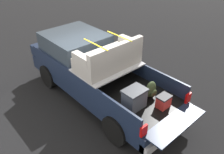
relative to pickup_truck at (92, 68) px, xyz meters
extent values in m
plane|color=black|center=(-0.37, 0.00, -0.98)|extent=(40.00, 40.00, 0.00)
cube|color=#162138|center=(-0.37, 0.00, -0.36)|extent=(5.50, 1.92, 0.45)
cube|color=black|center=(-1.57, 0.00, -0.11)|extent=(2.80, 1.80, 0.04)
cube|color=#162138|center=(-1.57, 0.93, 0.12)|extent=(2.80, 0.06, 0.50)
cube|color=#162138|center=(-1.57, -0.93, 0.12)|extent=(2.80, 0.06, 0.50)
cube|color=#162138|center=(-0.20, 0.00, 0.12)|extent=(0.06, 1.80, 0.50)
cube|color=#162138|center=(-3.24, 0.00, -0.11)|extent=(0.55, 1.80, 0.04)
cube|color=#B2B2B7|center=(-0.79, 0.00, 0.39)|extent=(1.25, 1.92, 0.04)
cube|color=#162138|center=(0.98, 0.00, 0.12)|extent=(2.30, 1.92, 0.50)
cube|color=#2D3842|center=(0.88, 0.00, 0.65)|extent=(1.94, 1.76, 0.56)
cube|color=#162138|center=(2.33, 0.00, 0.06)|extent=(0.40, 1.82, 0.38)
cube|color=#B2B2B7|center=(-3.09, 0.00, -0.46)|extent=(0.24, 1.92, 0.24)
cube|color=red|center=(-2.99, 0.88, 0.05)|extent=(0.06, 0.20, 0.28)
cube|color=red|center=(-2.99, -0.88, 0.05)|extent=(0.06, 0.20, 0.28)
cylinder|color=black|center=(1.38, 0.88, -0.56)|extent=(0.83, 0.30, 0.83)
cylinder|color=black|center=(1.38, -0.88, -0.56)|extent=(0.83, 0.30, 0.83)
cylinder|color=black|center=(-2.12, 0.88, -0.56)|extent=(0.83, 0.30, 0.83)
cylinder|color=black|center=(-2.12, -0.88, -0.56)|extent=(0.83, 0.30, 0.83)
cube|color=#474C56|center=(-2.17, 0.33, 0.16)|extent=(0.40, 0.55, 0.50)
cube|color=#31353C|center=(-2.17, 0.33, 0.43)|extent=(0.44, 0.59, 0.05)
ellipsoid|color=black|center=(-2.10, -0.02, 0.15)|extent=(0.20, 0.33, 0.48)
ellipsoid|color=black|center=(-2.21, -0.02, 0.08)|extent=(0.09, 0.23, 0.21)
ellipsoid|color=#384728|center=(-2.17, -0.32, 0.16)|extent=(0.20, 0.36, 0.49)
ellipsoid|color=#384728|center=(-2.28, -0.32, 0.08)|extent=(0.09, 0.25, 0.22)
cube|color=red|center=(-2.67, -0.24, 0.06)|extent=(0.26, 0.34, 0.30)
cube|color=#262628|center=(-2.67, -0.24, 0.23)|extent=(0.28, 0.36, 0.04)
cube|color=#9E9993|center=(-0.79, 0.00, 0.62)|extent=(0.91, 1.91, 0.42)
cube|color=#9E9993|center=(-1.17, 0.00, 1.03)|extent=(0.16, 1.91, 0.40)
cube|color=#9E9993|center=(-0.74, 0.85, 0.94)|extent=(0.67, 0.20, 0.22)
cube|color=#9E9993|center=(-0.74, -0.86, 0.94)|extent=(0.67, 0.20, 0.22)
cube|color=yellow|center=(-0.79, 0.43, 1.24)|extent=(1.01, 0.03, 0.02)
cube|color=yellow|center=(-0.79, -0.43, 1.24)|extent=(1.01, 0.03, 0.02)
camera|label=1|loc=(-5.18, 3.79, 3.73)|focal=36.50mm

